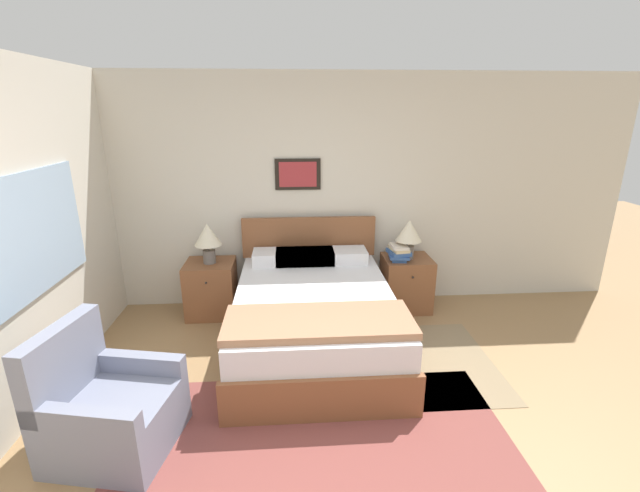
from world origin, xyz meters
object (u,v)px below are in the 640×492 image
object	(u,v)px
table_lamp_near_window	(208,237)
table_lamp_by_door	(409,233)
nightstand_by_door	(406,283)
nightstand_near_window	(211,288)
bed	(314,315)
armchair	(108,410)

from	to	relation	value
table_lamp_near_window	table_lamp_by_door	bearing A→B (deg)	0.00
table_lamp_near_window	table_lamp_by_door	distance (m)	2.19
nightstand_by_door	table_lamp_by_door	xyz separation A→B (m)	(-0.01, -0.01, 0.60)
nightstand_near_window	table_lamp_by_door	size ratio (longest dim) A/B	1.39
nightstand_by_door	bed	bearing A→B (deg)	-144.70
nightstand_by_door	table_lamp_by_door	size ratio (longest dim) A/B	1.39
armchair	bed	bearing A→B (deg)	140.74
armchair	nightstand_near_window	size ratio (longest dim) A/B	1.45
bed	armchair	distance (m)	1.88
bed	nightstand_near_window	xyz separation A→B (m)	(-1.10, 0.78, -0.02)
armchair	nightstand_by_door	world-z (taller)	armchair
nightstand_near_window	table_lamp_near_window	world-z (taller)	table_lamp_near_window
table_lamp_near_window	bed	bearing A→B (deg)	-35.40
bed	nightstand_near_window	size ratio (longest dim) A/B	3.43
table_lamp_near_window	table_lamp_by_door	size ratio (longest dim) A/B	1.00
bed	table_lamp_near_window	bearing A→B (deg)	144.60
armchair	nightstand_by_door	xyz separation A→B (m)	(2.55, 1.97, 0.02)
nightstand_by_door	table_lamp_near_window	distance (m)	2.27
bed	nightstand_by_door	xyz separation A→B (m)	(1.10, 0.78, -0.02)
nightstand_near_window	table_lamp_by_door	xyz separation A→B (m)	(2.20, -0.01, 0.60)
armchair	nightstand_near_window	distance (m)	2.00
table_lamp_near_window	nightstand_by_door	bearing A→B (deg)	0.14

